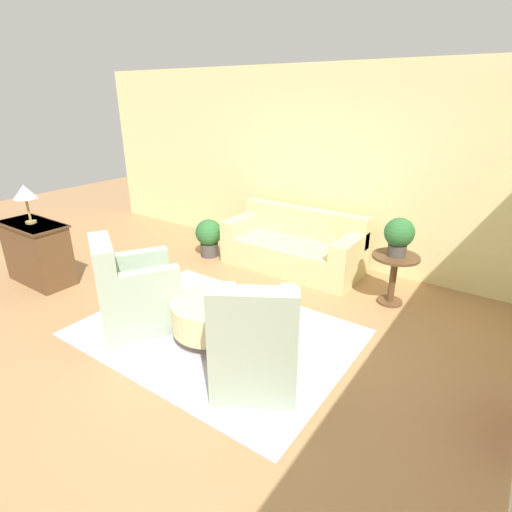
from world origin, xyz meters
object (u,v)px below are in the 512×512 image
armchair_left (132,294)px  armchair_right (255,344)px  couch (294,247)px  ottoman_table (211,315)px  potted_plant_on_side_table (399,235)px  potted_plant_floor (209,236)px  side_table (394,271)px  table_lamp (25,193)px  dresser (38,252)px

armchair_left → armchair_right: bearing=0.0°
couch → ottoman_table: 2.16m
armchair_left → potted_plant_on_side_table: 3.07m
potted_plant_floor → potted_plant_on_side_table: bearing=2.0°
ottoman_table → side_table: side_table is taller
armchair_left → side_table: (2.13, 2.16, 0.03)m
armchair_left → table_lamp: 2.16m
armchair_left → ottoman_table: bearing=20.4°
potted_plant_floor → armchair_left: bearing=-70.7°
couch → dresser: (-2.58, -2.41, 0.13)m
dresser → potted_plant_floor: (1.27, 2.02, -0.10)m
ottoman_table → side_table: (1.30, 1.85, 0.15)m
couch → armchair_right: size_ratio=1.91×
ottoman_table → potted_plant_on_side_table: bearing=55.0°
dresser → table_lamp: 0.80m
dresser → table_lamp: (0.00, 0.00, 0.80)m
dresser → potted_plant_floor: size_ratio=1.68×
armchair_right → side_table: size_ratio=1.68×
ottoman_table → side_table: bearing=55.0°
armchair_left → potted_plant_on_side_table: bearing=45.4°
couch → ottoman_table: size_ratio=2.51×
couch → table_lamp: 3.65m
armchair_left → potted_plant_floor: bearing=109.3°
armchair_left → potted_plant_floor: size_ratio=1.76×
armchair_right → table_lamp: size_ratio=2.08×
ottoman_table → potted_plant_floor: potted_plant_floor is taller
ottoman_table → potted_plant_on_side_table: potted_plant_on_side_table is taller
armchair_right → table_lamp: 3.69m
armchair_right → ottoman_table: (-0.78, 0.31, -0.12)m
dresser → potted_plant_on_side_table: 4.65m
potted_plant_floor → table_lamp: (-1.27, -2.02, 0.89)m
armchair_right → table_lamp: (-3.60, 0.04, 0.83)m
dresser → potted_plant_floor: 2.39m
couch → side_table: 1.57m
ottoman_table → side_table: 2.27m
potted_plant_on_side_table → potted_plant_floor: potted_plant_on_side_table is taller
side_table → table_lamp: (-4.12, -2.12, 0.80)m
couch → potted_plant_on_side_table: bearing=-10.6°
armchair_left → potted_plant_floor: armchair_left is taller
couch → ottoman_table: (0.24, -2.14, -0.02)m
armchair_left → potted_plant_on_side_table: potted_plant_on_side_table is taller
side_table → table_lamp: 4.70m
armchair_left → armchair_right: size_ratio=1.00×
armchair_left → dresser: bearing=178.8°
couch → potted_plant_on_side_table: (1.54, -0.29, 0.58)m
dresser → potted_plant_on_side_table: bearing=27.2°
armchair_left → side_table: bearing=45.4°
ottoman_table → table_lamp: size_ratio=1.58×
side_table → potted_plant_on_side_table: (0.00, 0.00, 0.45)m
couch → table_lamp: bearing=-136.9°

